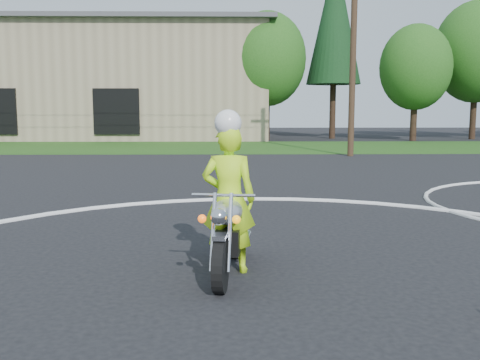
{
  "coord_description": "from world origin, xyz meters",
  "views": [
    {
      "loc": [
        -0.56,
        -3.49,
        2.13
      ],
      "look_at": [
        -0.41,
        4.31,
        1.1
      ],
      "focal_mm": 40.0,
      "sensor_mm": 36.0,
      "label": 1
    }
  ],
  "objects": [
    {
      "name": "grass_strip",
      "position": [
        0.0,
        27.0,
        0.01
      ],
      "size": [
        120.0,
        10.0,
        0.02
      ],
      "primitive_type": "cube",
      "color": "#1E4714",
      "rests_on": "ground"
    },
    {
      "name": "course_markings",
      "position": [
        2.17,
        4.35,
        0.01
      ],
      "size": [
        19.05,
        19.05,
        0.12
      ],
      "color": "silver",
      "rests_on": "ground"
    },
    {
      "name": "primary_motorcycle",
      "position": [
        -0.58,
        3.27,
        0.56
      ],
      "size": [
        0.78,
        2.18,
        1.15
      ],
      "rotation": [
        0.0,
        0.0,
        -0.13
      ],
      "color": "black",
      "rests_on": "ground"
    },
    {
      "name": "rider_primary_grp",
      "position": [
        -0.58,
        3.4,
        1.03
      ],
      "size": [
        0.76,
        0.55,
        2.13
      ],
      "rotation": [
        0.0,
        0.0,
        -0.13
      ],
      "color": "#C1FF1A",
      "rests_on": "ground"
    },
    {
      "name": "warehouse",
      "position": [
        -18.0,
        39.99,
        4.16
      ],
      "size": [
        41.0,
        17.0,
        8.3
      ],
      "color": "tan",
      "rests_on": "ground"
    },
    {
      "name": "treeline",
      "position": [
        14.78,
        34.61,
        6.62
      ],
      "size": [
        38.2,
        8.1,
        14.52
      ],
      "color": "#382619",
      "rests_on": "ground"
    },
    {
      "name": "utility_poles",
      "position": [
        5.0,
        21.0,
        5.2
      ],
      "size": [
        41.6,
        1.12,
        10.0
      ],
      "color": "#473321",
      "rests_on": "ground"
    }
  ]
}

